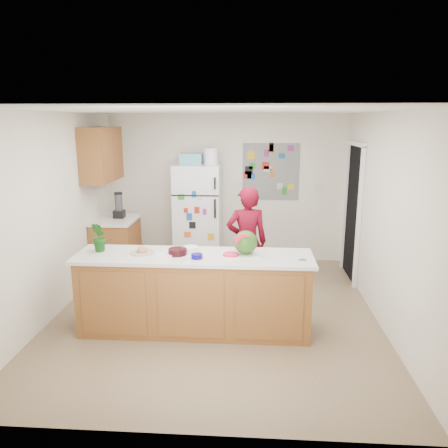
# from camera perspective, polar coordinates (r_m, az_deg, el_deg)

# --- Properties ---
(floor) EXTENTS (4.00, 4.50, 0.02)m
(floor) POSITION_cam_1_polar(r_m,az_deg,el_deg) (5.71, -1.10, -11.51)
(floor) COLOR brown
(floor) RESTS_ON ground
(wall_back) EXTENTS (4.00, 0.02, 2.50)m
(wall_back) POSITION_cam_1_polar(r_m,az_deg,el_deg) (7.52, 0.33, 4.63)
(wall_back) COLOR beige
(wall_back) RESTS_ON ground
(wall_left) EXTENTS (0.02, 4.50, 2.50)m
(wall_left) POSITION_cam_1_polar(r_m,az_deg,el_deg) (5.83, -21.24, 1.15)
(wall_left) COLOR beige
(wall_left) RESTS_ON ground
(wall_right) EXTENTS (0.02, 4.50, 2.50)m
(wall_right) POSITION_cam_1_polar(r_m,az_deg,el_deg) (5.51, 20.15, 0.57)
(wall_right) COLOR beige
(wall_right) RESTS_ON ground
(ceiling) EXTENTS (4.00, 4.50, 0.02)m
(ceiling) POSITION_cam_1_polar(r_m,az_deg,el_deg) (5.18, -1.22, 14.66)
(ceiling) COLOR white
(ceiling) RESTS_ON wall_back
(doorway) EXTENTS (0.03, 0.85, 2.04)m
(doorway) POSITION_cam_1_polar(r_m,az_deg,el_deg) (6.92, 16.53, 1.37)
(doorway) COLOR black
(doorway) RESTS_ON ground
(peninsula_base) EXTENTS (2.60, 0.62, 0.88)m
(peninsula_base) POSITION_cam_1_polar(r_m,az_deg,el_deg) (5.10, -3.87, -9.20)
(peninsula_base) COLOR brown
(peninsula_base) RESTS_ON floor
(peninsula_top) EXTENTS (2.68, 0.70, 0.04)m
(peninsula_top) POSITION_cam_1_polar(r_m,az_deg,el_deg) (4.94, -3.96, -4.26)
(peninsula_top) COLOR silver
(peninsula_top) RESTS_ON peninsula_base
(side_counter_base) EXTENTS (0.60, 0.80, 0.86)m
(side_counter_base) POSITION_cam_1_polar(r_m,az_deg,el_deg) (7.13, -13.84, -3.01)
(side_counter_base) COLOR brown
(side_counter_base) RESTS_ON floor
(side_counter_top) EXTENTS (0.64, 0.84, 0.04)m
(side_counter_top) POSITION_cam_1_polar(r_m,az_deg,el_deg) (7.02, -14.04, 0.52)
(side_counter_top) COLOR silver
(side_counter_top) RESTS_ON side_counter_base
(upper_cabinets) EXTENTS (0.35, 1.00, 0.80)m
(upper_cabinets) POSITION_cam_1_polar(r_m,az_deg,el_deg) (6.87, -15.70, 8.76)
(upper_cabinets) COLOR brown
(upper_cabinets) RESTS_ON wall_left
(refrigerator) EXTENTS (0.75, 0.70, 1.70)m
(refrigerator) POSITION_cam_1_polar(r_m,az_deg,el_deg) (7.26, -3.40, 1.08)
(refrigerator) COLOR silver
(refrigerator) RESTS_ON floor
(fridge_top_bin) EXTENTS (0.35, 0.28, 0.18)m
(fridge_top_bin) POSITION_cam_1_polar(r_m,az_deg,el_deg) (7.14, -4.31, 8.48)
(fridge_top_bin) COLOR #5999B2
(fridge_top_bin) RESTS_ON refrigerator
(photo_collage) EXTENTS (0.95, 0.01, 0.95)m
(photo_collage) POSITION_cam_1_polar(r_m,az_deg,el_deg) (7.45, 6.13, 6.80)
(photo_collage) COLOR slate
(photo_collage) RESTS_ON wall_back
(person) EXTENTS (0.62, 0.46, 1.55)m
(person) POSITION_cam_1_polar(r_m,az_deg,el_deg) (5.96, 3.00, -2.42)
(person) COLOR maroon
(person) RESTS_ON floor
(blender_appliance) EXTENTS (0.12, 0.12, 0.38)m
(blender_appliance) POSITION_cam_1_polar(r_m,az_deg,el_deg) (7.03, -13.57, 2.31)
(blender_appliance) COLOR black
(blender_appliance) RESTS_ON side_counter_top
(cutting_board) EXTENTS (0.46, 0.37, 0.01)m
(cutting_board) POSITION_cam_1_polar(r_m,az_deg,el_deg) (4.92, 2.11, -4.00)
(cutting_board) COLOR silver
(cutting_board) RESTS_ON peninsula_top
(watermelon) EXTENTS (0.26, 0.26, 0.26)m
(watermelon) POSITION_cam_1_polar(r_m,az_deg,el_deg) (4.90, 2.84, -2.39)
(watermelon) COLOR #1B5D11
(watermelon) RESTS_ON cutting_board
(watermelon_slice) EXTENTS (0.17, 0.17, 0.02)m
(watermelon_slice) POSITION_cam_1_polar(r_m,az_deg,el_deg) (4.87, 0.90, -3.96)
(watermelon_slice) COLOR #BC1A3F
(watermelon_slice) RESTS_ON cutting_board
(cherry_bowl) EXTENTS (0.21, 0.21, 0.07)m
(cherry_bowl) POSITION_cam_1_polar(r_m,az_deg,el_deg) (4.95, -6.10, -3.61)
(cherry_bowl) COLOR black
(cherry_bowl) RESTS_ON peninsula_top
(white_bowl) EXTENTS (0.23, 0.23, 0.06)m
(white_bowl) POSITION_cam_1_polar(r_m,az_deg,el_deg) (5.04, -4.37, -3.29)
(white_bowl) COLOR silver
(white_bowl) RESTS_ON peninsula_top
(cobalt_bowl) EXTENTS (0.17, 0.17, 0.05)m
(cobalt_bowl) POSITION_cam_1_polar(r_m,az_deg,el_deg) (4.80, -3.57, -4.21)
(cobalt_bowl) COLOR #070364
(cobalt_bowl) RESTS_ON peninsula_top
(plate) EXTENTS (0.36, 0.36, 0.02)m
(plate) POSITION_cam_1_polar(r_m,az_deg,el_deg) (5.06, -10.61, -3.68)
(plate) COLOR #C4B29A
(plate) RESTS_ON peninsula_top
(paper_towel) EXTENTS (0.18, 0.16, 0.02)m
(paper_towel) POSITION_cam_1_polar(r_m,az_deg,el_deg) (4.94, -7.59, -3.97)
(paper_towel) COLOR white
(paper_towel) RESTS_ON peninsula_top
(keys) EXTENTS (0.08, 0.04, 0.01)m
(keys) POSITION_cam_1_polar(r_m,az_deg,el_deg) (4.81, 10.22, -4.62)
(keys) COLOR slate
(keys) RESTS_ON peninsula_top
(potted_plant) EXTENTS (0.24, 0.25, 0.35)m
(potted_plant) POSITION_cam_1_polar(r_m,az_deg,el_deg) (5.19, -15.95, -1.65)
(potted_plant) COLOR #184111
(potted_plant) RESTS_ON peninsula_top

